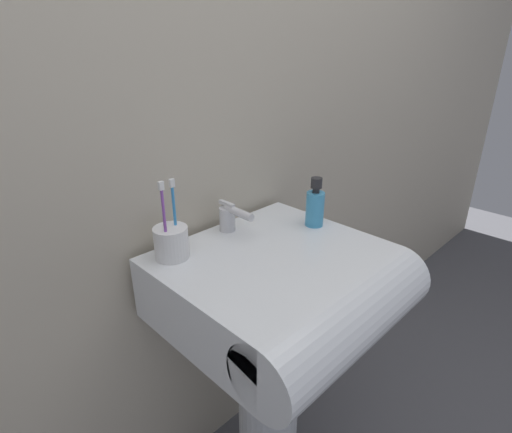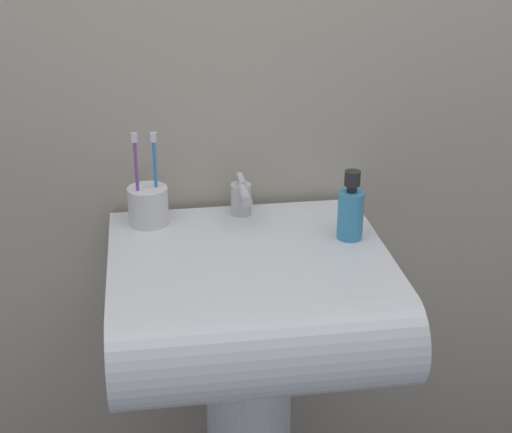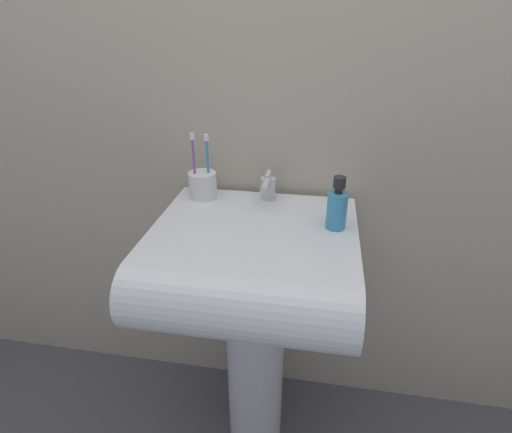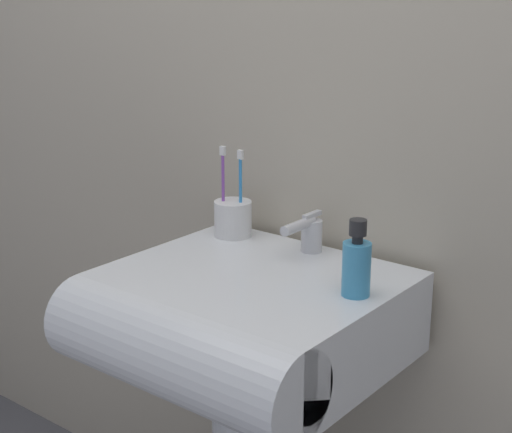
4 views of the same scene
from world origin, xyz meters
TOP-DOWN VIEW (x-y plane):
  - wall_back at (0.00, 0.27)m, footprint 5.00×0.05m
  - sink_basin at (0.00, -0.06)m, footprint 0.55×0.53m
  - faucet at (0.01, 0.17)m, footprint 0.04×0.13m
  - toothbrush_cup at (-0.19, 0.16)m, footprint 0.08×0.08m
  - soap_bottle at (0.21, 0.03)m, footprint 0.05×0.05m

SIDE VIEW (x-z plane):
  - sink_basin at x=0.00m, z-range 0.68..0.85m
  - toothbrush_cup at x=-0.19m, z-range 0.79..0.99m
  - faucet at x=0.01m, z-range 0.85..0.93m
  - soap_bottle at x=0.21m, z-range 0.83..0.98m
  - wall_back at x=0.00m, z-range 0.00..2.40m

